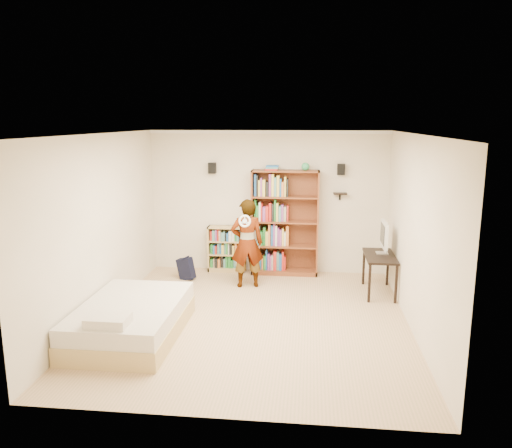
{
  "coord_description": "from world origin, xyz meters",
  "views": [
    {
      "loc": [
        0.79,
        -6.86,
        2.89
      ],
      "look_at": [
        -0.02,
        0.6,
        1.32
      ],
      "focal_mm": 35.0,
      "sensor_mm": 36.0,
      "label": 1
    }
  ],
  "objects_px": {
    "low_bookshelf": "(226,249)",
    "computer_desk": "(379,274)",
    "daybed": "(131,315)",
    "tall_bookshelf": "(285,223)",
    "person": "(247,243)"
  },
  "relations": [
    {
      "from": "low_bookshelf",
      "to": "computer_desk",
      "type": "xyz_separation_m",
      "value": [
        2.78,
        -0.98,
        -0.11
      ]
    },
    {
      "from": "low_bookshelf",
      "to": "daybed",
      "type": "relative_size",
      "value": 0.44
    },
    {
      "from": "daybed",
      "to": "tall_bookshelf",
      "type": "bearing_deg",
      "value": 57.73
    },
    {
      "from": "tall_bookshelf",
      "to": "computer_desk",
      "type": "xyz_separation_m",
      "value": [
        1.65,
        -0.93,
        -0.66
      ]
    },
    {
      "from": "tall_bookshelf",
      "to": "low_bookshelf",
      "type": "relative_size",
      "value": 2.24
    },
    {
      "from": "person",
      "to": "computer_desk",
      "type": "bearing_deg",
      "value": 163.44
    },
    {
      "from": "computer_desk",
      "to": "daybed",
      "type": "height_order",
      "value": "computer_desk"
    },
    {
      "from": "tall_bookshelf",
      "to": "computer_desk",
      "type": "relative_size",
      "value": 2.02
    },
    {
      "from": "computer_desk",
      "to": "tall_bookshelf",
      "type": "bearing_deg",
      "value": 150.47
    },
    {
      "from": "daybed",
      "to": "person",
      "type": "relative_size",
      "value": 1.27
    },
    {
      "from": "low_bookshelf",
      "to": "person",
      "type": "height_order",
      "value": "person"
    },
    {
      "from": "tall_bookshelf",
      "to": "daybed",
      "type": "distance_m",
      "value": 3.66
    },
    {
      "from": "tall_bookshelf",
      "to": "daybed",
      "type": "relative_size",
      "value": 1.0
    },
    {
      "from": "computer_desk",
      "to": "person",
      "type": "height_order",
      "value": "person"
    },
    {
      "from": "tall_bookshelf",
      "to": "daybed",
      "type": "height_order",
      "value": "tall_bookshelf"
    }
  ]
}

